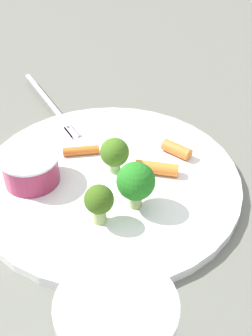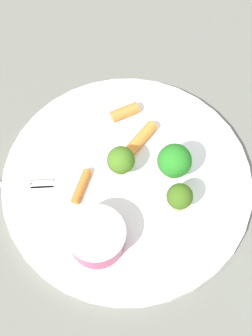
# 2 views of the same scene
# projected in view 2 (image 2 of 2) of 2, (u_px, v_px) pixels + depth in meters

# --- Properties ---
(ground_plane) EXTENTS (2.40, 2.40, 0.00)m
(ground_plane) POSITION_uv_depth(u_px,v_px,m) (127.00, 183.00, 0.61)
(ground_plane) COLOR #64655B
(plate) EXTENTS (0.31, 0.31, 0.01)m
(plate) POSITION_uv_depth(u_px,v_px,m) (127.00, 181.00, 0.60)
(plate) COLOR white
(plate) RESTS_ON ground_plane
(sauce_cup) EXTENTS (0.07, 0.07, 0.04)m
(sauce_cup) POSITION_uv_depth(u_px,v_px,m) (97.00, 237.00, 0.54)
(sauce_cup) COLOR #97284A
(sauce_cup) RESTS_ON plate
(broccoli_floret_0) EXTENTS (0.03, 0.03, 0.05)m
(broccoli_floret_0) POSITION_uv_depth(u_px,v_px,m) (121.00, 161.00, 0.58)
(broccoli_floret_0) COLOR #92C673
(broccoli_floret_0) RESTS_ON plate
(broccoli_floret_1) EXTENTS (0.04, 0.04, 0.06)m
(broccoli_floret_1) POSITION_uv_depth(u_px,v_px,m) (174.00, 161.00, 0.57)
(broccoli_floret_1) COLOR #9AB06B
(broccoli_floret_1) RESTS_ON plate
(broccoli_floret_2) EXTENTS (0.03, 0.03, 0.05)m
(broccoli_floret_2) POSITION_uv_depth(u_px,v_px,m) (179.00, 197.00, 0.55)
(broccoli_floret_2) COLOR #9AB065
(broccoli_floret_2) RESTS_ON plate
(carrot_stick_0) EXTENTS (0.05, 0.05, 0.01)m
(carrot_stick_0) POSITION_uv_depth(u_px,v_px,m) (141.00, 138.00, 0.61)
(carrot_stick_0) COLOR orange
(carrot_stick_0) RESTS_ON plate
(carrot_stick_1) EXTENTS (0.04, 0.03, 0.01)m
(carrot_stick_1) POSITION_uv_depth(u_px,v_px,m) (124.00, 112.00, 0.63)
(carrot_stick_1) COLOR orange
(carrot_stick_1) RESTS_ON plate
(carrot_stick_2) EXTENTS (0.03, 0.05, 0.01)m
(carrot_stick_2) POSITION_uv_depth(u_px,v_px,m) (81.00, 186.00, 0.58)
(carrot_stick_2) COLOR orange
(carrot_stick_2) RESTS_ON plate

